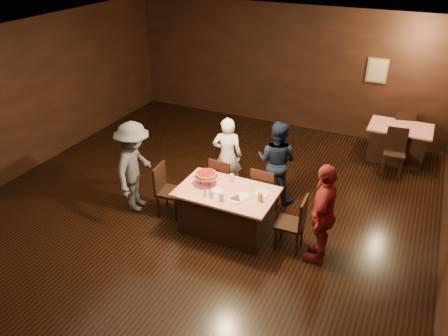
# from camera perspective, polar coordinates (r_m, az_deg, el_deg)

# --- Properties ---
(room) EXTENTS (10.00, 10.04, 3.02)m
(room) POSITION_cam_1_polar(r_m,az_deg,el_deg) (6.63, -5.70, 7.57)
(room) COLOR black
(room) RESTS_ON ground
(main_table) EXTENTS (1.60, 1.00, 0.77)m
(main_table) POSITION_cam_1_polar(r_m,az_deg,el_deg) (7.33, 0.36, -5.55)
(main_table) COLOR red
(main_table) RESTS_ON ground
(back_table) EXTENTS (1.30, 0.90, 0.77)m
(back_table) POSITION_cam_1_polar(r_m,az_deg,el_deg) (10.33, 21.73, 3.07)
(back_table) COLOR red
(back_table) RESTS_ON ground
(chair_far_left) EXTENTS (0.45, 0.45, 0.95)m
(chair_far_left) POSITION_cam_1_polar(r_m,az_deg,el_deg) (8.00, 0.05, -1.57)
(chair_far_left) COLOR black
(chair_far_left) RESTS_ON ground
(chair_far_right) EXTENTS (0.42, 0.42, 0.95)m
(chair_far_right) POSITION_cam_1_polar(r_m,az_deg,el_deg) (7.74, 5.41, -2.86)
(chair_far_right) COLOR black
(chair_far_right) RESTS_ON ground
(chair_end_left) EXTENTS (0.46, 0.46, 0.95)m
(chair_end_left) POSITION_cam_1_polar(r_m,az_deg,el_deg) (7.74, -7.04, -2.98)
(chair_end_left) COLOR black
(chair_end_left) RESTS_ON ground
(chair_end_right) EXTENTS (0.44, 0.44, 0.95)m
(chair_end_right) POSITION_cam_1_polar(r_m,az_deg,el_deg) (6.97, 8.64, -7.08)
(chair_end_right) COLOR black
(chair_end_right) RESTS_ON ground
(chair_back_near) EXTENTS (0.46, 0.46, 0.95)m
(chair_back_near) POSITION_cam_1_polar(r_m,az_deg,el_deg) (9.66, 21.38, 1.94)
(chair_back_near) COLOR black
(chair_back_near) RESTS_ON ground
(chair_back_far) EXTENTS (0.50, 0.50, 0.95)m
(chair_back_far) POSITION_cam_1_polar(r_m,az_deg,el_deg) (10.85, 22.15, 4.73)
(chair_back_far) COLOR black
(chair_back_far) RESTS_ON ground
(diner_white_jacket) EXTENTS (0.65, 0.53, 1.53)m
(diner_white_jacket) POSITION_cam_1_polar(r_m,az_deg,el_deg) (8.22, 0.42, 1.62)
(diner_white_jacket) COLOR white
(diner_white_jacket) RESTS_ON ground
(diner_navy_hoodie) EXTENTS (0.79, 0.63, 1.57)m
(diner_navy_hoodie) POSITION_cam_1_polar(r_m,az_deg,el_deg) (8.03, 6.89, 0.86)
(diner_navy_hoodie) COLOR black
(diner_navy_hoodie) RESTS_ON ground
(diner_grey_knit) EXTENTS (0.83, 1.19, 1.68)m
(diner_grey_knit) POSITION_cam_1_polar(r_m,az_deg,el_deg) (7.82, -11.59, 0.10)
(diner_grey_knit) COLOR #4F4E52
(diner_grey_knit) RESTS_ON ground
(diner_red_shirt) EXTENTS (0.42, 0.97, 1.64)m
(diner_red_shirt) POSITION_cam_1_polar(r_m,az_deg,el_deg) (6.67, 12.82, -5.81)
(diner_red_shirt) COLOR maroon
(diner_red_shirt) RESTS_ON ground
(pizza_stand) EXTENTS (0.38, 0.38, 0.22)m
(pizza_stand) POSITION_cam_1_polar(r_m,az_deg,el_deg) (7.22, -2.33, -0.86)
(pizza_stand) COLOR black
(pizza_stand) RESTS_ON main_table
(plate_with_slice) EXTENTS (0.25, 0.25, 0.06)m
(plate_with_slice) POSITION_cam_1_polar(r_m,az_deg,el_deg) (6.88, 1.62, -4.01)
(plate_with_slice) COLOR white
(plate_with_slice) RESTS_ON main_table
(plate_empty) EXTENTS (0.25, 0.25, 0.01)m
(plate_empty) POSITION_cam_1_polar(r_m,az_deg,el_deg) (7.06, 4.94, -3.37)
(plate_empty) COLOR white
(plate_empty) RESTS_ON main_table
(glass_front_left) EXTENTS (0.08, 0.08, 0.14)m
(glass_front_left) POSITION_cam_1_polar(r_m,az_deg,el_deg) (6.84, -0.32, -3.80)
(glass_front_left) COLOR silver
(glass_front_left) RESTS_ON main_table
(glass_amber) EXTENTS (0.08, 0.08, 0.14)m
(glass_amber) POSITION_cam_1_polar(r_m,az_deg,el_deg) (6.85, 4.75, -3.83)
(glass_amber) COLOR #BF7F26
(glass_amber) RESTS_ON main_table
(glass_back) EXTENTS (0.08, 0.08, 0.14)m
(glass_back) POSITION_cam_1_polar(r_m,az_deg,el_deg) (7.34, 1.01, -1.33)
(glass_back) COLOR silver
(glass_back) RESTS_ON main_table
(condiments) EXTENTS (0.17, 0.10, 0.09)m
(condiments) POSITION_cam_1_polar(r_m,az_deg,el_deg) (6.95, -1.97, -3.43)
(condiments) COLOR silver
(condiments) RESTS_ON main_table
(napkin_center) EXTENTS (0.19, 0.19, 0.01)m
(napkin_center) POSITION_cam_1_polar(r_m,az_deg,el_deg) (7.02, 2.59, -3.53)
(napkin_center) COLOR white
(napkin_center) RESTS_ON main_table
(napkin_left) EXTENTS (0.21, 0.21, 0.01)m
(napkin_left) POSITION_cam_1_polar(r_m,az_deg,el_deg) (7.14, -0.89, -2.90)
(napkin_left) COLOR white
(napkin_left) RESTS_ON main_table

